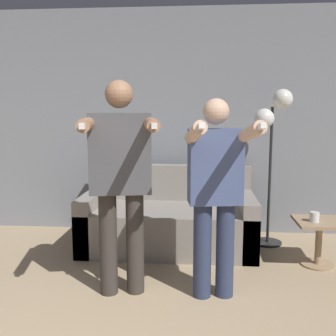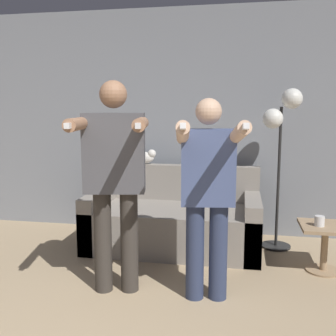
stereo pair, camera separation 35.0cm
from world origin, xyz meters
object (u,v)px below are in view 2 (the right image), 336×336
object	(u,v)px
person_right	(208,187)
cat	(140,157)
couch	(174,222)
floor_lamp	(282,126)
person_left	(114,172)
side_table	(325,238)
cup	(319,221)

from	to	relation	value
person_right	cat	distance (m)	1.72
couch	person_right	world-z (taller)	person_right
cat	floor_lamp	world-z (taller)	floor_lamp
person_left	person_right	xyz separation A→B (m)	(0.72, -0.00, -0.09)
cat	side_table	world-z (taller)	cat
side_table	couch	bearing A→B (deg)	164.33
cat	side_table	distance (m)	2.12
side_table	cup	distance (m)	0.18
person_right	person_left	bearing A→B (deg)	171.20
couch	cat	xyz separation A→B (m)	(-0.45, 0.35, 0.64)
floor_lamp	side_table	xyz separation A→B (m)	(0.36, -0.58, -0.97)
floor_lamp	couch	bearing A→B (deg)	-170.56
side_table	cup	size ratio (longest dim) A/B	4.82
person_left	floor_lamp	size ratio (longest dim) A/B	1.00
person_right	floor_lamp	world-z (taller)	floor_lamp
floor_lamp	cup	size ratio (longest dim) A/B	18.40
person_left	couch	bearing A→B (deg)	65.10
person_left	floor_lamp	world-z (taller)	person_left
side_table	cup	xyz separation A→B (m)	(-0.06, -0.04, 0.17)
cat	cup	bearing A→B (deg)	-23.33
person_right	side_table	world-z (taller)	person_right
person_left	person_right	world-z (taller)	person_left
cat	side_table	bearing A→B (deg)	-21.61
couch	floor_lamp	world-z (taller)	floor_lamp
cat	couch	bearing A→B (deg)	-37.28
side_table	person_left	bearing A→B (deg)	-157.31
cat	cup	distance (m)	2.04
person_left	cup	distance (m)	1.85
person_right	side_table	size ratio (longest dim) A/B	3.52
person_right	cup	world-z (taller)	person_right
couch	cat	size ratio (longest dim) A/B	3.81
cat	cup	size ratio (longest dim) A/B	5.16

